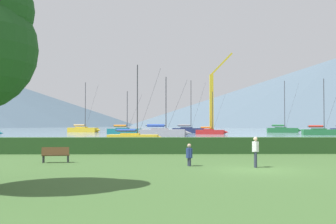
{
  "coord_description": "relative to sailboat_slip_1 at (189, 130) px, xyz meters",
  "views": [
    {
      "loc": [
        -5.02,
        -20.62,
        2.41
      ],
      "look_at": [
        -3.32,
        68.76,
        4.83
      ],
      "focal_mm": 42.98,
      "sensor_mm": 36.0,
      "label": 1
    }
  ],
  "objects": [
    {
      "name": "hedge_line",
      "position": [
        -1.76,
        -63.77,
        -0.09
      ],
      "size": [
        80.0,
        1.2,
        1.27
      ],
      "primitive_type": "cube",
      "color": "#284C23",
      "rests_on": "ground_plane"
    },
    {
      "name": "sailboat_slip_5",
      "position": [
        -6.35,
        -25.14,
        0.03
      ],
      "size": [
        9.37,
        3.5,
        10.47
      ],
      "rotation": [
        0.0,
        0.0,
        -0.1
      ],
      "color": "#9E9EA3",
      "rests_on": "harbor_water"
    },
    {
      "name": "distant_hill_west_ridge",
      "position": [
        136.3,
        229.15,
        26.85
      ],
      "size": [
        339.33,
        339.33,
        55.16
      ],
      "primitive_type": "cone",
      "color": "#4C6070",
      "rests_on": "ground_plane"
    },
    {
      "name": "sailboat_slip_11",
      "position": [
        -10.04,
        -45.93,
        -0.13
      ],
      "size": [
        7.19,
        2.67,
        9.58
      ],
      "rotation": [
        0.0,
        0.0,
        -0.1
      ],
      "color": "gold",
      "rests_on": "harbor_water"
    },
    {
      "name": "sailboat_slip_12",
      "position": [
        25.12,
        -16.53,
        -0.04
      ],
      "size": [
        8.37,
        3.52,
        11.2
      ],
      "rotation": [
        0.0,
        0.0,
        -0.16
      ],
      "color": "#236B38",
      "rests_on": "harbor_water"
    },
    {
      "name": "dock_crane",
      "position": [
        4.69,
        -7.0,
        5.08
      ],
      "size": [
        5.72,
        2.0,
        18.0
      ],
      "color": "#333338",
      "rests_on": "ground_plane"
    },
    {
      "name": "ground_plane",
      "position": [
        -1.76,
        -74.77,
        -0.73
      ],
      "size": [
        1000.0,
        1000.0,
        0.0
      ],
      "primitive_type": "plane",
      "color": "#3D602D"
    },
    {
      "name": "sailboat_slip_2",
      "position": [
        -14.56,
        -7.11,
        -0.04
      ],
      "size": [
        8.59,
        3.86,
        9.33
      ],
      "rotation": [
        0.0,
        0.0,
        -0.2
      ],
      "color": "#19707A",
      "rests_on": "harbor_water"
    },
    {
      "name": "sailboat_slip_3",
      "position": [
        -26.63,
        8.44,
        0.01
      ],
      "size": [
        8.87,
        4.25,
        12.86
      ],
      "rotation": [
        0.0,
        0.0,
        -0.23
      ],
      "color": "gold",
      "rests_on": "harbor_water"
    },
    {
      "name": "person_standing_walker",
      "position": [
        -1.62,
        -73.68,
        0.25
      ],
      "size": [
        0.36,
        0.57,
        1.65
      ],
      "rotation": [
        0.0,
        0.0,
        -0.09
      ],
      "color": "#2D3347",
      "rests_on": "ground_plane"
    },
    {
      "name": "sailboat_slip_8",
      "position": [
        3.83,
        -10.81,
        -0.16
      ],
      "size": [
        6.95,
        3.36,
        8.98
      ],
      "rotation": [
        0.0,
        0.0,
        -0.24
      ],
      "color": "red",
      "rests_on": "harbor_water"
    },
    {
      "name": "sailboat_slip_4",
      "position": [
        23.48,
        3.37,
        -0.0
      ],
      "size": [
        8.63,
        3.74,
        12.82
      ],
      "rotation": [
        0.0,
        0.0,
        -0.17
      ],
      "color": "#236B38",
      "rests_on": "harbor_water"
    },
    {
      "name": "harbor_water",
      "position": [
        -1.76,
        62.23,
        -0.73
      ],
      "size": [
        320.0,
        246.0,
        0.0
      ],
      "primitive_type": "cube",
      "color": "gray",
      "rests_on": "ground_plane"
    },
    {
      "name": "person_seated_viewer",
      "position": [
        -5.16,
        -72.92,
        -0.04
      ],
      "size": [
        0.36,
        0.55,
        1.25
      ],
      "rotation": [
        0.0,
        0.0,
        0.29
      ],
      "color": "#2D3347",
      "rests_on": "ground_plane"
    },
    {
      "name": "sailboat_slip_1",
      "position": [
        0.0,
        0.0,
        0.0
      ],
      "size": [
        8.72,
        3.89,
        12.53
      ],
      "rotation": [
        0.0,
        0.0,
        -0.19
      ],
      "color": "navy",
      "rests_on": "harbor_water"
    },
    {
      "name": "park_bench_near_path",
      "position": [
        -13.12,
        -70.91,
        -0.2
      ],
      "size": [
        1.65,
        0.63,
        0.95
      ],
      "rotation": [
        0.0,
        0.0,
        0.1
      ],
      "color": "brown",
      "rests_on": "ground_plane"
    }
  ]
}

